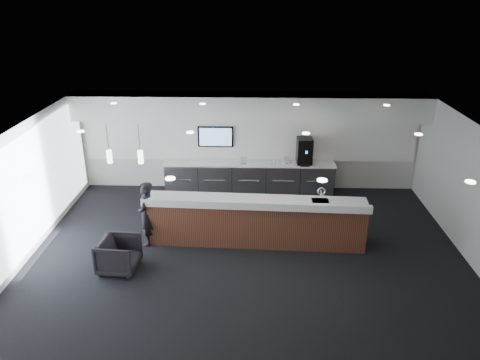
{
  "coord_description": "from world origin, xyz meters",
  "views": [
    {
      "loc": [
        0.1,
        -9.3,
        5.81
      ],
      "look_at": [
        -0.2,
        1.3,
        1.36
      ],
      "focal_mm": 35.0,
      "sensor_mm": 36.0,
      "label": 1
    }
  ],
  "objects_px": {
    "coffee_machine": "(304,151)",
    "service_counter": "(255,221)",
    "armchair": "(119,255)",
    "lounge_guest": "(146,214)"
  },
  "relations": [
    {
      "from": "service_counter",
      "to": "lounge_guest",
      "type": "relative_size",
      "value": 3.31
    },
    {
      "from": "service_counter",
      "to": "armchair",
      "type": "height_order",
      "value": "service_counter"
    },
    {
      "from": "service_counter",
      "to": "lounge_guest",
      "type": "bearing_deg",
      "value": -174.49
    },
    {
      "from": "service_counter",
      "to": "lounge_guest",
      "type": "height_order",
      "value": "lounge_guest"
    },
    {
      "from": "coffee_machine",
      "to": "armchair",
      "type": "distance_m",
      "value": 6.2
    },
    {
      "from": "service_counter",
      "to": "coffee_machine",
      "type": "bearing_deg",
      "value": 67.24
    },
    {
      "from": "service_counter",
      "to": "armchair",
      "type": "relative_size",
      "value": 6.3
    },
    {
      "from": "coffee_machine",
      "to": "lounge_guest",
      "type": "relative_size",
      "value": 0.48
    },
    {
      "from": "coffee_machine",
      "to": "service_counter",
      "type": "bearing_deg",
      "value": -117.67
    },
    {
      "from": "coffee_machine",
      "to": "armchair",
      "type": "xyz_separation_m",
      "value": [
        -4.39,
        -4.27,
        -0.95
      ]
    }
  ]
}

